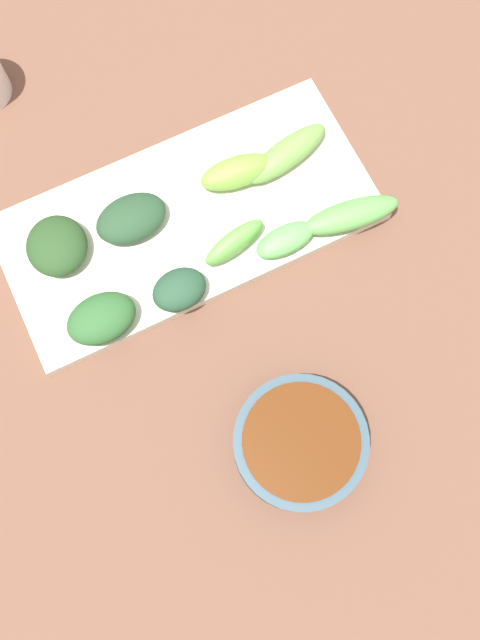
{
  "coord_description": "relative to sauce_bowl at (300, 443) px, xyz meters",
  "views": [
    {
      "loc": [
        -0.16,
        0.1,
        0.64
      ],
      "look_at": [
        -0.01,
        0.03,
        0.05
      ],
      "focal_mm": 37.07,
      "sensor_mm": 36.0,
      "label": 1
    }
  ],
  "objects": [
    {
      "name": "tabletop",
      "position": [
        0.13,
        -0.03,
        -0.04
      ],
      "size": [
        2.1,
        2.1,
        0.02
      ],
      "primitive_type": "cube",
      "color": "brown",
      "rests_on": "ground"
    },
    {
      "name": "sauce_bowl",
      "position": [
        0.0,
        0.0,
        0.0
      ],
      "size": [
        0.12,
        0.12,
        0.05
      ],
      "color": "#344B5A",
      "rests_on": "tabletop"
    },
    {
      "name": "broccoli_stalk_5",
      "position": [
        0.26,
        -0.07,
        0.0
      ],
      "size": [
        0.04,
        0.08,
        0.03
      ],
      "primitive_type": "ellipsoid",
      "rotation": [
        0.0,
        0.0,
        -0.12
      ],
      "color": "#77AC3E",
      "rests_on": "serving_plate"
    },
    {
      "name": "broccoli_stalk_4",
      "position": [
        0.17,
        -0.15,
        -0.0
      ],
      "size": [
        0.04,
        0.1,
        0.02
      ],
      "primitive_type": "ellipsoid",
      "rotation": [
        0.0,
        0.0,
        -0.14
      ],
      "color": "#5DA54E",
      "rests_on": "serving_plate"
    },
    {
      "name": "broccoli_leafy_6",
      "position": [
        0.27,
        0.12,
        0.0
      ],
      "size": [
        0.07,
        0.07,
        0.03
      ],
      "primitive_type": "ellipsoid",
      "rotation": [
        0.0,
        0.0,
        -0.21
      ],
      "color": "#254521",
      "rests_on": "serving_plate"
    },
    {
      "name": "broccoli_stalk_3",
      "position": [
        0.26,
        -0.12,
        -0.0
      ],
      "size": [
        0.05,
        0.1,
        0.02
      ],
      "primitive_type": "ellipsoid",
      "rotation": [
        0.0,
        0.0,
        0.23
      ],
      "color": "#6EA349",
      "rests_on": "serving_plate"
    },
    {
      "name": "broccoli_leafy_1",
      "position": [
        0.26,
        0.05,
        -0.0
      ],
      "size": [
        0.05,
        0.07,
        0.03
      ],
      "primitive_type": "ellipsoid",
      "rotation": [
        0.0,
        0.0,
        0.02
      ],
      "color": "#25452A",
      "rests_on": "serving_plate"
    },
    {
      "name": "serving_plate",
      "position": [
        0.25,
        -0.0,
        -0.02
      ],
      "size": [
        0.17,
        0.37,
        0.01
      ],
      "primitive_type": "cube",
      "color": "silver",
      "rests_on": "tabletop"
    },
    {
      "name": "broccoli_leafy_0",
      "position": [
        0.18,
        0.11,
        0.0
      ],
      "size": [
        0.05,
        0.07,
        0.03
      ],
      "primitive_type": "ellipsoid",
      "rotation": [
        0.0,
        0.0,
        0.01
      ],
      "color": "#2D5D2D",
      "rests_on": "serving_plate"
    },
    {
      "name": "broccoli_stalk_2",
      "position": [
        0.2,
        -0.03,
        0.0
      ],
      "size": [
        0.04,
        0.07,
        0.03
      ],
      "primitive_type": "ellipsoid",
      "rotation": [
        0.0,
        0.0,
        0.23
      ],
      "color": "#65B74A",
      "rests_on": "serving_plate"
    },
    {
      "name": "broccoli_stalk_7",
      "position": [
        0.18,
        -0.08,
        -0.0
      ],
      "size": [
        0.03,
        0.06,
        0.02
      ],
      "primitive_type": "ellipsoid",
      "rotation": [
        0.0,
        0.0,
        0.03
      ],
      "color": "#62BB5A",
      "rests_on": "serving_plate"
    },
    {
      "name": "broccoli_leafy_8",
      "position": [
        0.18,
        0.04,
        0.0
      ],
      "size": [
        0.04,
        0.05,
        0.03
      ],
      "primitive_type": "ellipsoid",
      "rotation": [
        0.0,
        0.0,
        0.03
      ],
      "color": "#254831",
      "rests_on": "serving_plate"
    }
  ]
}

